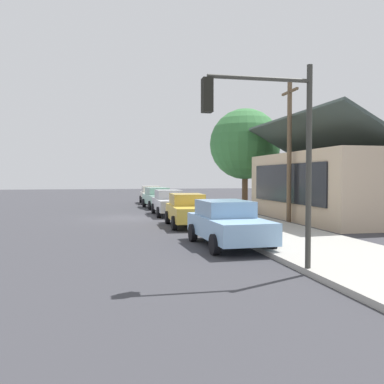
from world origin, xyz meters
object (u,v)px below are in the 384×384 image
object	(u,v)px
car_seafoam	(158,198)
car_silver	(169,202)
car_skyblue	(227,223)
car_mustard	(188,210)
fire_hydrant_red	(203,211)
utility_pole_wooden	(289,149)
traffic_light_main	(269,134)
shade_tree	(245,144)
car_ivory	(151,195)

from	to	relation	value
car_seafoam	car_silver	world-z (taller)	same
car_silver	car_skyblue	xyz separation A→B (m)	(12.26, 0.20, 0.00)
car_mustard	fire_hydrant_red	distance (m)	3.54
car_skyblue	utility_pole_wooden	bearing A→B (deg)	138.79
car_mustard	fire_hydrant_red	size ratio (longest dim) A/B	6.35
car_mustard	traffic_light_main	xyz separation A→B (m)	(10.69, -0.13, 2.68)
car_silver	car_skyblue	bearing A→B (deg)	1.53
shade_tree	utility_pole_wooden	world-z (taller)	shade_tree
car_seafoam	traffic_light_main	xyz separation A→B (m)	(23.00, -0.21, 2.68)
car_silver	car_mustard	size ratio (longest dim) A/B	1.08
utility_pole_wooden	fire_hydrant_red	world-z (taller)	utility_pole_wooden
car_mustard	car_skyblue	world-z (taller)	same
car_mustard	traffic_light_main	distance (m)	11.02
car_seafoam	fire_hydrant_red	size ratio (longest dim) A/B	6.85
car_skyblue	shade_tree	size ratio (longest dim) A/B	0.62
car_ivory	fire_hydrant_red	distance (m)	14.98
car_ivory	car_silver	size ratio (longest dim) A/B	0.93
car_ivory	shade_tree	xyz separation A→B (m)	(8.36, 6.13, 4.06)
car_mustard	shade_tree	distance (m)	12.29
car_silver	traffic_light_main	xyz separation A→B (m)	(16.81, -0.13, 2.68)
car_seafoam	shade_tree	xyz separation A→B (m)	(2.57, 6.23, 4.05)
car_seafoam	car_mustard	bearing A→B (deg)	-3.79
car_seafoam	car_skyblue	world-z (taller)	same
shade_tree	traffic_light_main	world-z (taller)	shade_tree
car_silver	shade_tree	bearing A→B (deg)	120.39
car_silver	traffic_light_main	distance (m)	17.03
car_silver	car_skyblue	world-z (taller)	same
car_ivory	utility_pole_wooden	xyz separation A→B (m)	(17.73, 5.35, 3.11)
fire_hydrant_red	car_mustard	bearing A→B (deg)	-25.64
traffic_light_main	fire_hydrant_red	bearing A→B (deg)	173.18
car_skyblue	traffic_light_main	size ratio (longest dim) A/B	0.90
car_silver	traffic_light_main	bearing A→B (deg)	0.14
car_silver	car_skyblue	size ratio (longest dim) A/B	1.04
utility_pole_wooden	car_mustard	bearing A→B (deg)	-86.16
car_silver	fire_hydrant_red	world-z (taller)	car_silver
car_seafoam	shade_tree	bearing A→B (deg)	64.15
car_ivory	car_silver	distance (m)	11.97
utility_pole_wooden	traffic_light_main	bearing A→B (deg)	-27.10
car_ivory	car_mustard	size ratio (longest dim) A/B	1.01
traffic_light_main	utility_pole_wooden	distance (m)	12.43
utility_pole_wooden	fire_hydrant_red	bearing A→B (deg)	-125.11
car_ivory	shade_tree	distance (m)	11.13
car_silver	car_seafoam	bearing A→B (deg)	179.89
traffic_light_main	utility_pole_wooden	xyz separation A→B (m)	(-11.06, 5.66, 0.44)
car_ivory	car_seafoam	distance (m)	5.79
car_skyblue	traffic_light_main	xyz separation A→B (m)	(4.56, -0.33, 2.67)
car_mustard	utility_pole_wooden	bearing A→B (deg)	95.91
car_skyblue	fire_hydrant_red	world-z (taller)	car_skyblue
car_seafoam	fire_hydrant_red	xyz separation A→B (m)	(9.13, 1.45, -0.32)
shade_tree	traffic_light_main	distance (m)	21.46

